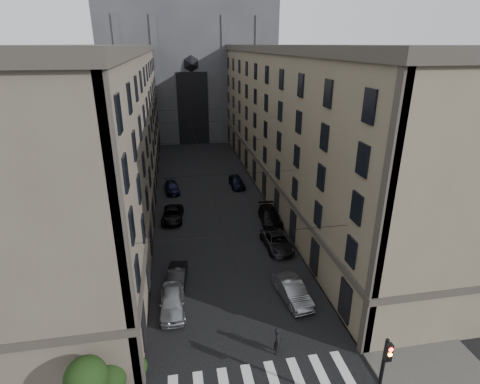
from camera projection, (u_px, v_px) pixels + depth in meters
sidewalk_left at (129, 199)px, 48.93m from camera, size 7.00×80.00×0.15m
sidewalk_right at (283, 188)px, 52.43m from camera, size 7.00×80.00×0.15m
zebra_crossing at (262, 384)px, 22.35m from camera, size 11.00×3.20×0.01m
building_left at (95, 129)px, 45.03m from camera, size 13.60×60.60×18.85m
building_right at (308, 122)px, 49.51m from camera, size 13.60×60.60×18.85m
gothic_tower at (187, 50)px, 79.79m from camera, size 35.00×23.00×58.00m
traffic_light_right at (383, 370)px, 19.26m from camera, size 0.34×0.50×5.20m
shrub_cluster at (106, 384)px, 20.24m from camera, size 3.90×4.40×3.90m
tram_wires at (207, 142)px, 47.70m from camera, size 14.00×60.00×0.43m
car_left_near at (172, 302)px, 28.22m from camera, size 1.92×4.66×1.58m
car_left_midnear at (177, 277)px, 31.36m from camera, size 2.04×4.42×1.40m
car_left_midfar at (173, 215)px, 42.95m from camera, size 2.76×5.14×1.37m
car_left_far at (172, 188)px, 51.15m from camera, size 2.25×4.60×1.29m
car_right_near at (292, 291)px, 29.50m from camera, size 2.27×4.93×1.57m
car_right_midnear at (277, 241)px, 37.02m from camera, size 2.56×5.25×1.44m
car_right_midfar at (270, 216)px, 42.35m from camera, size 2.51×5.48×1.55m
car_right_far at (237, 182)px, 53.02m from camera, size 1.93×4.54×1.53m
pedestrian at (278, 341)px, 24.27m from camera, size 0.67×0.82×1.95m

